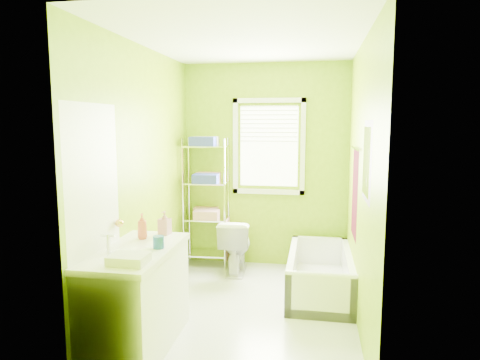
% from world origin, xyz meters
% --- Properties ---
extents(ground, '(2.90, 2.90, 0.00)m').
position_xyz_m(ground, '(0.00, 0.00, 0.00)').
color(ground, silver).
rests_on(ground, ground).
extents(room_envelope, '(2.14, 2.94, 2.62)m').
position_xyz_m(room_envelope, '(0.00, 0.00, 1.55)').
color(room_envelope, '#7CA207').
rests_on(room_envelope, ground).
extents(window, '(0.92, 0.05, 1.22)m').
position_xyz_m(window, '(0.05, 1.42, 1.61)').
color(window, white).
rests_on(window, ground).
extents(door, '(0.09, 0.80, 2.00)m').
position_xyz_m(door, '(-1.04, -1.00, 1.00)').
color(door, white).
rests_on(door, ground).
extents(right_wall_decor, '(0.04, 1.48, 1.17)m').
position_xyz_m(right_wall_decor, '(1.04, -0.02, 1.32)').
color(right_wall_decor, '#490813').
rests_on(right_wall_decor, ground).
extents(bathtub, '(0.67, 1.44, 0.47)m').
position_xyz_m(bathtub, '(0.71, 0.57, 0.15)').
color(bathtub, white).
rests_on(bathtub, ground).
extents(toilet, '(0.41, 0.68, 0.68)m').
position_xyz_m(toilet, '(-0.31, 1.07, 0.34)').
color(toilet, white).
rests_on(toilet, ground).
extents(vanity, '(0.57, 1.12, 1.07)m').
position_xyz_m(vanity, '(-0.78, -0.86, 0.45)').
color(vanity, white).
rests_on(vanity, ground).
extents(wire_shelf_unit, '(0.58, 0.46, 1.68)m').
position_xyz_m(wire_shelf_unit, '(-0.72, 1.27, 1.03)').
color(wire_shelf_unit, silver).
rests_on(wire_shelf_unit, ground).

